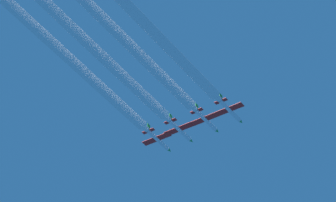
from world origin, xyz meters
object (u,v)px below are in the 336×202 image
Objects in this scene: jet_inner_left at (180,130)px; jet_inner_right at (230,111)px; jet_far_left at (158,140)px; jet_center at (206,120)px.

jet_inner_right is (16.51, 0.04, 0.03)m from jet_inner_left.
jet_inner_left is (7.74, -0.38, 0.03)m from jet_far_left.
jet_inner_left is at bearing -2.83° from jet_far_left.
jet_inner_right reaches higher than jet_far_left.
jet_inner_left is 8.61m from jet_center.
jet_far_left is 16.35m from jet_center.
jet_inner_right reaches higher than jet_inner_left.
jet_center is at bearing 0.75° from jet_inner_left.
jet_far_left is at bearing 177.17° from jet_inner_left.
jet_inner_right is at bearing -0.52° from jet_center.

